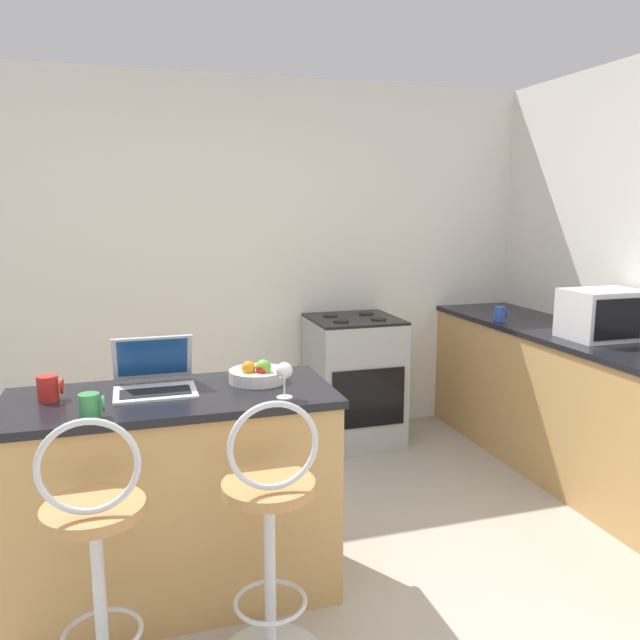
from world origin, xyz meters
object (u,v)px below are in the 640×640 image
Objects in this scene: mug_red at (49,388)px; bar_stool_near at (97,568)px; bar_stool_far at (270,541)px; laptop at (154,377)px; microwave at (603,314)px; fruit_bowl at (258,374)px; wine_glass_short at (284,372)px; mug_green at (90,406)px; stove_range at (353,380)px; mug_blue at (500,314)px.

bar_stool_near is at bearing -73.28° from mug_red.
bar_stool_far is at bearing 0.00° from bar_stool_near.
microwave is at bearing 6.81° from laptop.
wine_glass_short is at bearing -77.79° from fruit_bowl.
bar_stool_far is 0.88m from laptop.
mug_green is 0.32m from mug_red.
bar_stool_far is 2.36× the size of microwave.
stove_range is at bearing 38.10° from mug_red.
mug_blue is 2.26m from wine_glass_short.
bar_stool_far is at bearing -140.50° from mug_blue.
bar_stool_near reaches higher than mug_green.
mug_blue is at bearing 32.42° from bar_stool_near.
mug_red is (-3.03, -0.35, -0.10)m from microwave.
mug_red is 0.96m from wine_glass_short.
microwave is at bearing 22.97° from bar_stool_far.
laptop is at bearing 4.74° from mug_red.
bar_stool_far is 6.97× the size of wine_glass_short.
mug_blue is 2.97m from mug_red.
fruit_bowl is (0.09, 0.63, 0.46)m from bar_stool_far.
wine_glass_short is at bearing -145.21° from mug_blue.
wine_glass_short is (0.74, 0.36, 0.53)m from bar_stool_near.
bar_stool_near is at bearing -129.04° from stove_range.
bar_stool_near reaches higher than fruit_bowl.
microwave reaches higher than wine_glass_short.
mug_green is (-0.61, 0.33, 0.47)m from bar_stool_far.
laptop reaches higher than mug_green.
laptop reaches higher than wine_glass_short.
mug_red is (-0.18, 0.61, 0.47)m from bar_stool_near.
microwave reaches higher than mug_blue.
mug_green is (-0.01, 0.33, 0.47)m from bar_stool_near.
bar_stool_near is 0.84m from laptop.
bar_stool_far is 2.33m from stove_range.
mug_blue is at bearing 28.10° from fruit_bowl.
microwave is 0.74m from mug_blue.
mug_green is 0.37× the size of fruit_bowl.
fruit_bowl is (0.68, 0.63, 0.46)m from bar_stool_near.
mug_red is at bearing -141.90° from stove_range.
stove_range is 9.17× the size of mug_blue.
mug_red is (-0.87, -0.02, 0.02)m from fruit_bowl.
stove_range is at bearing 50.96° from bar_stool_near.
bar_stool_near is at bearing -147.58° from mug_blue.
bar_stool_far is at bearing -60.66° from laptop.
laptop is (0.23, 0.64, 0.48)m from bar_stool_near.
mug_red is (-2.78, -1.04, 0.00)m from mug_blue.
bar_stool_near is 0.98m from wine_glass_short.
stove_range is (1.44, 1.42, -0.52)m from laptop.
fruit_bowl is 0.87m from mug_red.
wine_glass_short is (0.75, 0.03, 0.06)m from mug_green.
mug_green is 0.75m from fruit_bowl.
wine_glass_short is (-1.85, -1.29, 0.06)m from mug_blue.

